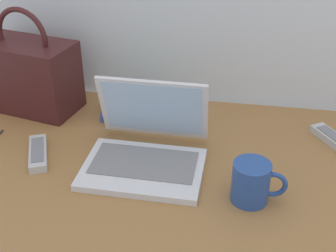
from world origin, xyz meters
TOP-DOWN VIEW (x-y plane):
  - desk at (0.00, 0.00)m, footprint 1.60×0.76m
  - laptop at (-0.12, 0.00)m, footprint 0.31×0.29m
  - coffee_mug at (0.16, -0.11)m, footprint 0.13×0.09m
  - remote_control_near at (0.39, 0.18)m, footprint 0.12×0.16m
  - remote_control_far at (-0.41, -0.02)m, footprint 0.11×0.17m
  - handbag at (-0.55, 0.25)m, footprint 0.33×0.22m
  - book_stack at (-0.21, 0.26)m, footprint 0.22×0.17m

SIDE VIEW (x-z plane):
  - desk at x=0.00m, z-range 0.00..0.03m
  - remote_control_near at x=0.39m, z-range 0.03..0.05m
  - remote_control_far at x=-0.41m, z-range 0.03..0.05m
  - book_stack at x=-0.21m, z-range 0.03..0.07m
  - laptop at x=-0.12m, z-range -0.03..0.18m
  - coffee_mug at x=0.16m, z-range 0.03..0.13m
  - handbag at x=-0.55m, z-range -0.02..0.31m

